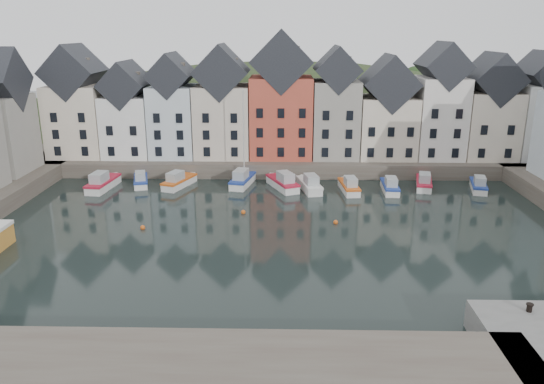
{
  "coord_description": "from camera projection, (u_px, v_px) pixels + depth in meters",
  "views": [
    {
      "loc": [
        0.44,
        -47.65,
        19.64
      ],
      "look_at": [
        -0.75,
        6.0,
        3.14
      ],
      "focal_mm": 35.0,
      "sensor_mm": 36.0,
      "label": 1
    }
  ],
  "objects": [
    {
      "name": "mooring_buoys",
      "position": [
        241.0,
        220.0,
        56.45
      ],
      "size": [
        20.5,
        5.5,
        0.5
      ],
      "color": "#CD5618",
      "rests_on": "ground"
    },
    {
      "name": "boat_e",
      "position": [
        283.0,
        183.0,
        68.07
      ],
      "size": [
        4.53,
        6.96,
        2.57
      ],
      "rotation": [
        0.0,
        0.0,
        0.4
      ],
      "color": "silver",
      "rests_on": "ground"
    },
    {
      "name": "boat_d",
      "position": [
        243.0,
        179.0,
        69.46
      ],
      "size": [
        3.35,
        6.85,
        12.56
      ],
      "rotation": [
        0.0,
        0.0,
        -0.21
      ],
      "color": "silver",
      "rests_on": "ground"
    },
    {
      "name": "boat_c",
      "position": [
        179.0,
        182.0,
        68.86
      ],
      "size": [
        3.94,
        6.49,
        2.38
      ],
      "rotation": [
        0.0,
        0.0,
        -0.35
      ],
      "color": "silver",
      "rests_on": "ground"
    },
    {
      "name": "boat_a",
      "position": [
        103.0,
        183.0,
        67.84
      ],
      "size": [
        2.83,
        7.01,
        2.62
      ],
      "rotation": [
        0.0,
        0.0,
        -0.11
      ],
      "color": "silver",
      "rests_on": "ground"
    },
    {
      "name": "boat_h",
      "position": [
        390.0,
        187.0,
        66.82
      ],
      "size": [
        2.08,
        5.88,
        2.23
      ],
      "rotation": [
        0.0,
        0.0,
        -0.05
      ],
      "color": "silver",
      "rests_on": "ground"
    },
    {
      "name": "hillside",
      "position": [
        281.0,
        218.0,
        110.1
      ],
      "size": [
        153.6,
        70.4,
        64.0
      ],
      "color": "#24371B",
      "rests_on": "ground"
    },
    {
      "name": "mooring_bollard",
      "position": [
        530.0,
        307.0,
        34.52
      ],
      "size": [
        0.48,
        0.48,
        0.56
      ],
      "color": "black",
      "rests_on": "near_quay"
    },
    {
      "name": "boat_i",
      "position": [
        424.0,
        183.0,
        68.36
      ],
      "size": [
        3.18,
        6.32,
        2.32
      ],
      "rotation": [
        0.0,
        0.0,
        -0.22
      ],
      "color": "silver",
      "rests_on": "ground"
    },
    {
      "name": "ground",
      "position": [
        278.0,
        241.0,
        51.31
      ],
      "size": [
        260.0,
        260.0,
        0.0
      ],
      "primitive_type": "plane",
      "color": "black",
      "rests_on": "ground"
    },
    {
      "name": "boat_f",
      "position": [
        310.0,
        185.0,
        67.33
      ],
      "size": [
        3.28,
        6.61,
        2.43
      ],
      "rotation": [
        0.0,
        0.0,
        0.22
      ],
      "color": "silver",
      "rests_on": "ground"
    },
    {
      "name": "near_wall",
      "position": [
        99.0,
        371.0,
        30.21
      ],
      "size": [
        50.0,
        6.0,
        2.0
      ],
      "primitive_type": "cube",
      "color": "#4F443C",
      "rests_on": "ground"
    },
    {
      "name": "far_quay",
      "position": [
        281.0,
        159.0,
        79.69
      ],
      "size": [
        90.0,
        16.0,
        2.0
      ],
      "primitive_type": "cube",
      "color": "#4F443C",
      "rests_on": "ground"
    },
    {
      "name": "boat_b",
      "position": [
        141.0,
        180.0,
        69.59
      ],
      "size": [
        3.08,
        5.83,
        2.14
      ],
      "rotation": [
        0.0,
        0.0,
        0.25
      ],
      "color": "silver",
      "rests_on": "ground"
    },
    {
      "name": "boat_g",
      "position": [
        349.0,
        187.0,
        66.77
      ],
      "size": [
        2.36,
        6.06,
        2.27
      ],
      "rotation": [
        0.0,
        0.0,
        0.09
      ],
      "color": "silver",
      "rests_on": "ground"
    },
    {
      "name": "boat_j",
      "position": [
        479.0,
        185.0,
        67.33
      ],
      "size": [
        3.04,
        5.9,
        2.17
      ],
      "rotation": [
        0.0,
        0.0,
        -0.24
      ],
      "color": "silver",
      "rests_on": "ground"
    },
    {
      "name": "far_terrace",
      "position": [
        303.0,
        108.0,
        75.39
      ],
      "size": [
        72.37,
        8.16,
        17.78
      ],
      "color": "beige",
      "rests_on": "far_quay"
    }
  ]
}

